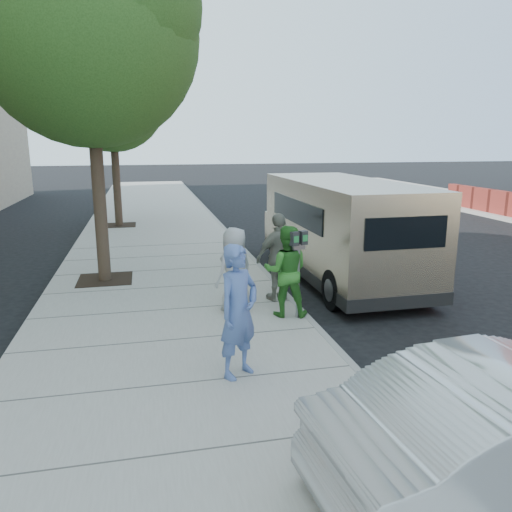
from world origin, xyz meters
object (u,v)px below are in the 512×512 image
at_px(person_striped_polo, 279,257).
at_px(person_gray_shirt, 235,270).
at_px(van, 340,228).
at_px(person_officer, 238,311).
at_px(person_green_shirt, 286,271).
at_px(parking_meter, 298,256).
at_px(tree_far, 112,92).
at_px(tree_near, 89,25).

bearing_deg(person_striped_polo, person_gray_shirt, 8.68).
xyz_separation_m(van, person_officer, (-3.33, -4.76, -0.19)).
height_order(person_green_shirt, person_striped_polo, person_striped_polo).
height_order(parking_meter, person_officer, person_officer).
xyz_separation_m(parking_meter, van, (1.89, 2.78, -0.05)).
xyz_separation_m(tree_far, van, (5.39, -8.16, -3.64)).
relative_size(tree_far, person_gray_shirt, 4.13).
bearing_deg(parking_meter, person_green_shirt, 117.22).
relative_size(tree_near, person_striped_polo, 4.34).
bearing_deg(tree_near, van, -5.95).
height_order(parking_meter, person_gray_shirt, person_gray_shirt).
bearing_deg(parking_meter, person_officer, -145.63).
distance_m(van, person_officer, 5.81).
xyz_separation_m(parking_meter, person_green_shirt, (-0.17, 0.16, -0.31)).
bearing_deg(tree_near, person_striped_polo, -33.37).
xyz_separation_m(van, person_gray_shirt, (-2.91, -2.17, -0.30)).
bearing_deg(person_gray_shirt, van, -172.75).
relative_size(tree_far, parking_meter, 4.13).
relative_size(person_green_shirt, person_gray_shirt, 1.05).
distance_m(person_green_shirt, person_gray_shirt, 0.96).
distance_m(van, person_green_shirt, 3.34).
relative_size(tree_near, tree_far, 1.16).
height_order(tree_far, person_striped_polo, tree_far).
xyz_separation_m(tree_far, parking_meter, (3.50, -10.94, -3.60)).
distance_m(tree_near, tree_far, 7.63).
height_order(person_gray_shirt, person_striped_polo, person_striped_polo).
height_order(tree_near, person_green_shirt, tree_near).
relative_size(parking_meter, person_officer, 0.87).
bearing_deg(tree_far, van, -56.55).
height_order(van, person_gray_shirt, van).
bearing_deg(person_officer, parking_meter, 17.72).
height_order(person_officer, person_gray_shirt, person_officer).
relative_size(parking_meter, person_striped_polo, 0.90).
height_order(parking_meter, person_green_shirt, person_green_shirt).
distance_m(parking_meter, person_green_shirt, 0.39).
xyz_separation_m(tree_near, parking_meter, (3.50, -3.34, -4.26)).
height_order(tree_far, van, tree_far).
distance_m(tree_near, person_striped_polo, 6.13).
xyz_separation_m(tree_near, person_gray_shirt, (2.48, -2.73, -4.61)).
bearing_deg(van, person_officer, -125.61).
xyz_separation_m(tree_near, person_striped_polo, (3.45, -2.28, -4.53)).
relative_size(tree_near, parking_meter, 4.79).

